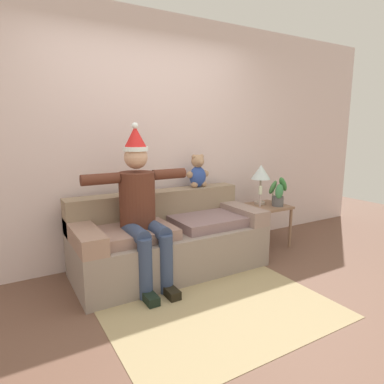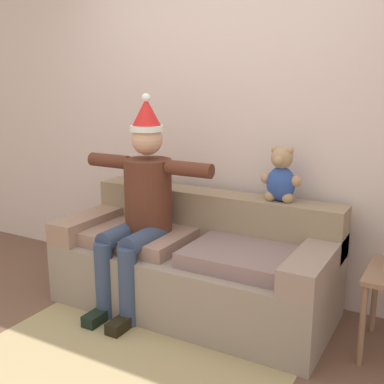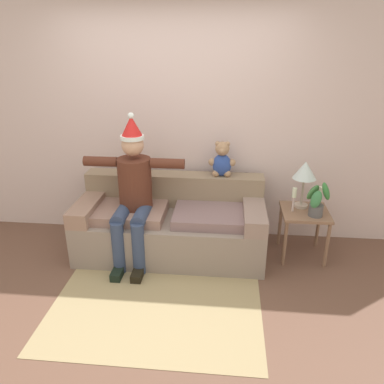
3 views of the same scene
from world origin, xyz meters
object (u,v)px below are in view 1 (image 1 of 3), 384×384
Objects in this scene: potted_plant at (278,193)px; person_seated at (141,205)px; table_lamp at (261,174)px; teddy_bear at (198,172)px; candle_short at (273,191)px; candle_tall at (260,193)px; side_table at (266,212)px; couch at (169,239)px.

person_seated is at bearing -177.18° from potted_plant.
table_lamp is 0.32m from potted_plant.
candle_short is at bearing -10.50° from teddy_bear.
table_lamp is 1.96× the size of candle_tall.
person_seated is at bearing -154.27° from teddy_bear.
side_table is 0.28m from potted_plant.
couch reaches higher than candle_short.
side_table is 0.28m from candle_tall.
candle_tall is at bearing -167.29° from candle_short.
teddy_bear is at bearing 25.73° from person_seated.
teddy_bear reaches higher than side_table.
person_seated is 3.98× the size of teddy_bear.
couch is at bearing -174.43° from table_lamp.
teddy_bear is at bearing 171.27° from table_lamp.
candle_tall is at bearing 0.73° from couch.
potted_plant is (0.11, -0.20, -0.23)m from table_lamp.
person_seated is 3.05× the size of table_lamp.
candle_tall is (0.74, -0.25, -0.28)m from teddy_bear.
candle_tall is (1.62, 0.17, -0.08)m from person_seated.
couch is 1.49m from table_lamp.
person_seated reaches higher than couch.
side_table is 0.29m from candle_short.
table_lamp reaches higher than potted_plant.
teddy_bear is at bearing 169.50° from candle_short.
person_seated is 0.99m from teddy_bear.
teddy_bear reaches higher than couch.
candle_tall is 0.27m from candle_short.
candle_short is at bearing 16.73° from side_table.
person_seated reaches higher than teddy_bear.
candle_short is (0.16, -0.06, -0.22)m from table_lamp.
table_lamp reaches higher than candle_short.
candle_short is at bearing -19.31° from table_lamp.
couch is at bearing -179.27° from candle_tall.
candle_short is (0.27, 0.06, -0.00)m from candle_tall.
candle_short is at bearing 12.71° from candle_tall.
side_table is at bearing 8.55° from candle_tall.
couch is 5.27× the size of potted_plant.
person_seated is at bearing -156.04° from couch.
person_seated reaches higher than potted_plant.
candle_tall is at bearing -171.45° from side_table.
table_lamp is (1.36, 0.13, 0.58)m from couch.
couch is 7.66× the size of candle_short.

